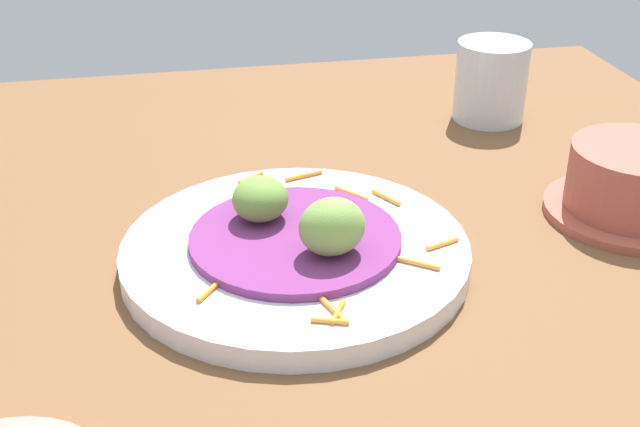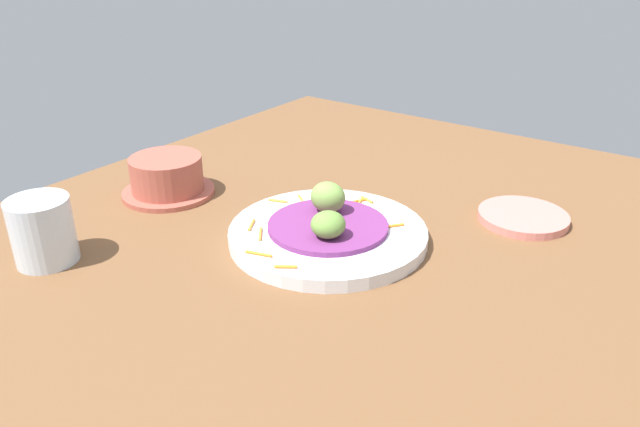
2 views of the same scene
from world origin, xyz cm
name	(u,v)px [view 2 (image 2 of 2)]	position (x,y,z in cm)	size (l,w,h in cm)	color
table_surface	(384,241)	(0.00, 0.00, 1.00)	(110.00, 110.00, 2.00)	brown
main_plate	(328,234)	(-5.92, 5.58, 2.93)	(27.44, 27.44, 1.87)	silver
cabbage_bed	(328,226)	(-5.92, 5.58, 4.24)	(16.63, 16.63, 0.74)	#702D6B
carrot_garnish	(309,219)	(-5.57, 9.16, 4.07)	(24.32, 20.88, 0.40)	orange
guac_scoop_left	(328,224)	(-9.08, 3.33, 6.38)	(4.48, 4.63, 3.55)	olive
guac_scoop_center	(328,197)	(-2.75, 7.84, 6.83)	(5.08, 4.24, 4.45)	#759E47
side_plate_small	(523,217)	(16.04, -14.28, 2.61)	(13.09, 13.09, 1.21)	tan
terracotta_bowl	(167,177)	(-8.09, 35.71, 4.98)	(14.77, 14.77, 6.38)	#A85142
water_glass	(43,231)	(-31.92, 31.94, 6.35)	(7.88, 7.88, 8.70)	silver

